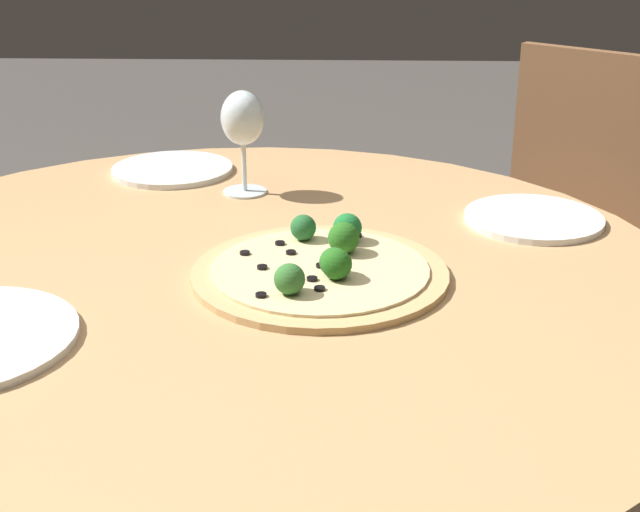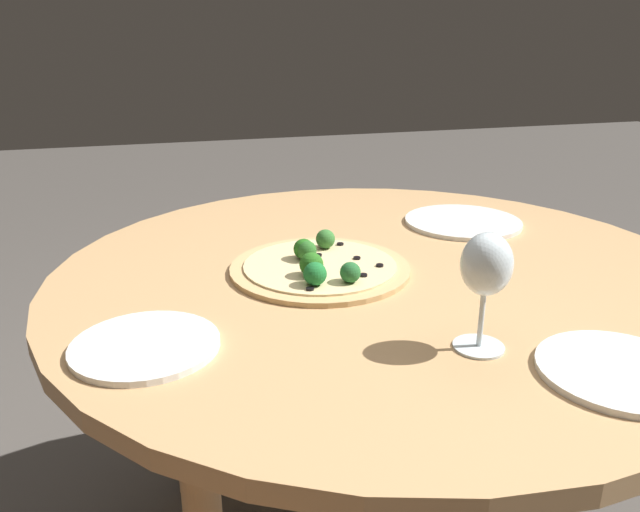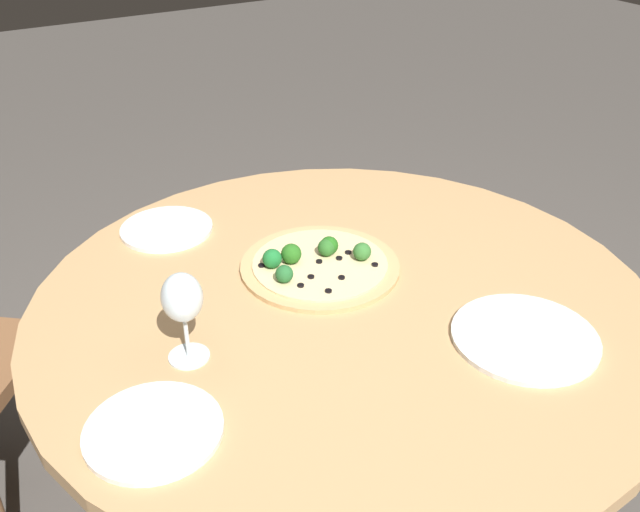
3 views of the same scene
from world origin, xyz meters
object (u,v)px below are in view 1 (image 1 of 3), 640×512
object	(u,v)px
plate_far	(534,218)
plate_side	(172,169)
chair	(559,238)
wine_glass	(243,122)
pizza	(322,267)

from	to	relation	value
plate_far	plate_side	bearing A→B (deg)	158.19
plate_far	chair	bearing A→B (deg)	71.97
wine_glass	chair	bearing A→B (deg)	35.64
pizza	plate_side	size ratio (longest dim) A/B	1.56
chair	plate_side	distance (m)	0.92
plate_far	pizza	bearing A→B (deg)	-145.44
chair	plate_far	size ratio (longest dim) A/B	4.27
pizza	plate_far	world-z (taller)	pizza
pizza	wine_glass	xyz separation A→B (m)	(-0.14, 0.35, 0.11)
pizza	wine_glass	world-z (taller)	wine_glass
wine_glass	plate_far	xyz separation A→B (m)	(0.46, -0.13, -0.12)
chair	pizza	xyz separation A→B (m)	(-0.52, -0.82, 0.27)
pizza	plate_side	bearing A→B (deg)	121.62
chair	plate_side	size ratio (longest dim) A/B	4.16
chair	pizza	bearing A→B (deg)	-83.92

